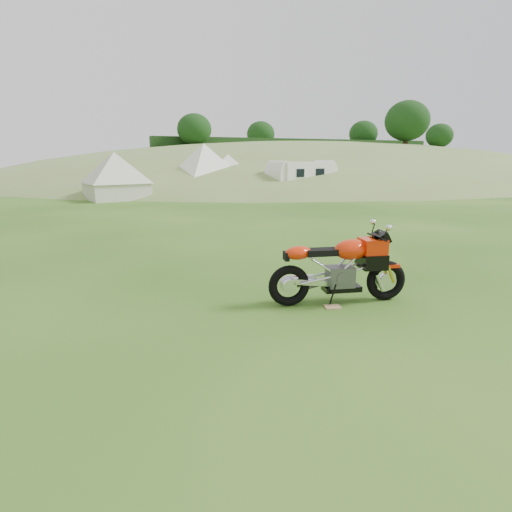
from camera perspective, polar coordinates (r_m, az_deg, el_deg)
name	(u,v)px	position (r m, az deg, el deg)	size (l,w,h in m)	color
ground	(291,326)	(6.11, 4.75, -9.32)	(120.00, 120.00, 0.00)	#205111
hillside	(304,176)	(52.34, 6.42, 10.55)	(80.00, 64.00, 8.00)	olive
hedgerow	(304,176)	(52.34, 6.42, 10.55)	(36.00, 1.20, 8.60)	black
sport_motorcycle	(339,263)	(6.97, 11.05, -0.96)	(2.20, 0.55, 1.32)	red
plywood_board	(333,307)	(6.91, 10.18, -6.69)	(0.25, 0.20, 0.02)	tan
tent_left	(116,176)	(24.94, -18.23, 10.15)	(2.98, 2.98, 2.59)	beige
tent_mid	(204,170)	(28.02, -6.90, 11.30)	(3.36, 3.36, 2.91)	white
tent_right	(228,173)	(28.49, -3.74, 11.00)	(2.90, 2.90, 2.52)	white
caravan	(302,178)	(26.44, 6.10, 10.25)	(4.33, 1.93, 2.03)	white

